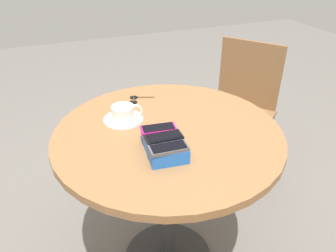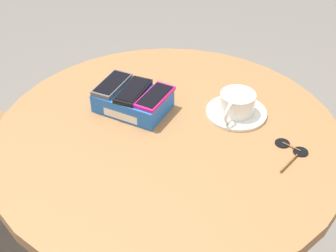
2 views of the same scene
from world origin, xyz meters
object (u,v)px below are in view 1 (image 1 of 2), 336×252
Objects in this scene: phone_black at (164,137)px; round_table at (168,161)px; coffee_cup at (124,112)px; sunglasses at (135,99)px; phone_gray at (169,148)px; chair_far_side at (239,111)px; saucer at (123,119)px; phone_box at (165,145)px; phone_magenta at (158,128)px.

round_table is at bearing -27.18° from phone_black.
coffee_cup is 0.19m from sunglasses.
phone_black is at bearing -7.65° from phone_gray.
phone_gray is 1.09m from chair_far_side.
sunglasses is (0.42, -0.02, -0.05)m from phone_black.
saucer is 0.19× the size of chair_far_side.
round_table is 0.34m from sunglasses.
phone_box is 1.54× the size of phone_black.
phone_gray is 1.05× the size of sunglasses.
phone_box is 1.51× the size of phone_gray.
round_table is at bearing 127.51° from chair_far_side.
phone_gray is 0.99× the size of phone_magenta.
round_table is at bearing -135.76° from coffee_cup.
phone_box reaches higher than saucer.
phone_gray reaches higher than phone_box.
chair_far_side reaches higher than round_table.
sunglasses is (0.16, -0.10, -0.00)m from saucer.
phone_gray is 0.07m from phone_black.
chair_far_side reaches higher than phone_gray.
phone_gray reaches higher than phone_magenta.
phone_box is at bearing -163.67° from saucer.
phone_magenta is (0.06, -0.00, 0.03)m from phone_box.
saucer is at bearing 21.61° from phone_magenta.
coffee_cup is (-0.00, -0.00, 0.03)m from saucer.
saucer is (0.20, 0.08, -0.05)m from phone_magenta.
coffee_cup is (0.20, 0.08, -0.02)m from phone_magenta.
phone_magenta reaches higher than round_table.
round_table is 6.78× the size of phone_gray.
phone_box is 0.07m from phone_gray.
coffee_cup reaches higher than phone_magenta.
sunglasses is at bearing -3.40° from phone_gray.
chair_far_side is (0.38, -0.82, -0.31)m from saucer.
coffee_cup is at bearing 15.75° from phone_box.
phone_magenta is (0.13, -0.01, -0.00)m from phone_gray.
sunglasses is at bearing -31.07° from saucer.
phone_magenta reaches higher than sunglasses.
round_table is 0.27m from coffee_cup.
phone_gray is (-0.19, 0.07, 0.20)m from round_table.
sunglasses is (0.30, 0.04, 0.15)m from round_table.
phone_black is at bearing 152.82° from round_table.
saucer reaches higher than round_table.
saucer is 1.29× the size of sunglasses.
coffee_cup is 1.01× the size of sunglasses.
sunglasses is at bearing 8.06° from round_table.
saucer is (0.14, 0.14, 0.15)m from round_table.
sunglasses is at bearing -2.79° from phone_magenta.
phone_magenta is 0.22m from saucer.
phone_box is 0.28m from saucer.
phone_magenta is at bearing 134.63° from round_table.
round_table is at bearing -171.94° from sunglasses.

